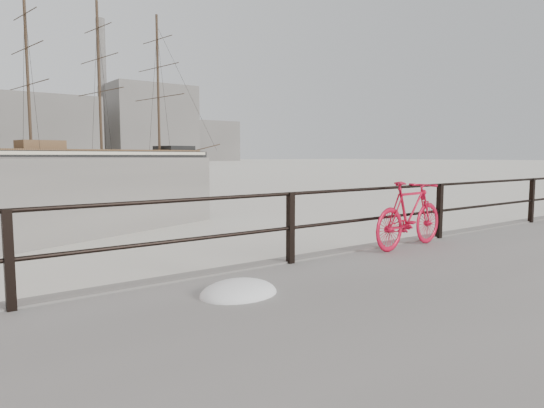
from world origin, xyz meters
TOP-DOWN VIEW (x-y plane):
  - ground at (0.00, 0.00)m, footprint 400.00×400.00m
  - guardrail at (0.00, -0.15)m, footprint 28.00×0.10m
  - bicycle at (-1.21, -0.42)m, footprint 1.84×0.43m
  - barque_black at (22.02, 89.19)m, footprint 58.51×26.59m
  - industrial_west at (20.00, 140.00)m, footprint 32.00×18.00m
  - industrial_mid at (55.00, 145.00)m, footprint 26.00×20.00m
  - industrial_east at (78.00, 150.00)m, footprint 20.00×16.00m
  - smokestack at (42.00, 150.00)m, footprint 2.80×2.80m

SIDE VIEW (x-z plane):
  - ground at x=0.00m, z-range 0.00..0.00m
  - barque_black at x=22.02m, z-range -16.09..16.09m
  - guardrail at x=0.00m, z-range 0.35..1.35m
  - bicycle at x=-1.21m, z-range 0.35..1.45m
  - industrial_east at x=78.00m, z-range 0.00..14.00m
  - industrial_west at x=20.00m, z-range 0.00..18.00m
  - industrial_mid at x=55.00m, z-range 0.00..24.00m
  - smokestack at x=42.00m, z-range 0.00..44.00m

